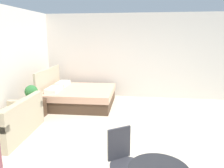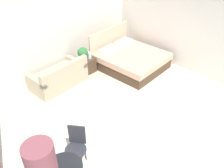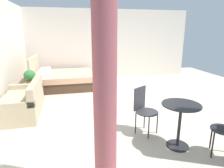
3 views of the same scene
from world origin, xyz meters
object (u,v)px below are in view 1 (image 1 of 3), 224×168
(couch, at_px, (11,123))
(nightstand, at_px, (35,109))
(bed, at_px, (78,96))
(vase, at_px, (38,96))
(potted_plant, at_px, (31,93))
(cafe_chair_near_window, at_px, (122,156))

(couch, relative_size, nightstand, 3.18)
(couch, height_order, nightstand, couch)
(bed, relative_size, couch, 1.27)
(couch, xyz_separation_m, vase, (1.15, -0.05, 0.29))
(potted_plant, distance_m, cafe_chair_near_window, 3.37)
(nightstand, xyz_separation_m, vase, (0.12, -0.04, 0.33))
(nightstand, height_order, cafe_chair_near_window, cafe_chair_near_window)
(bed, height_order, potted_plant, bed)
(couch, distance_m, vase, 1.19)
(potted_plant, distance_m, vase, 0.26)
(bed, distance_m, vase, 1.33)
(bed, distance_m, potted_plant, 1.56)
(nightstand, distance_m, vase, 0.35)
(nightstand, bearing_deg, vase, -17.84)
(vase, height_order, cafe_chair_near_window, cafe_chair_near_window)
(bed, distance_m, couch, 2.35)
(potted_plant, bearing_deg, bed, -31.18)
(cafe_chair_near_window, bearing_deg, bed, 25.05)
(couch, bearing_deg, vase, -2.62)
(bed, xyz_separation_m, potted_plant, (-1.29, 0.78, 0.41))
(nightstand, xyz_separation_m, potted_plant, (-0.10, 0.01, 0.46))
(potted_plant, height_order, vase, potted_plant)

